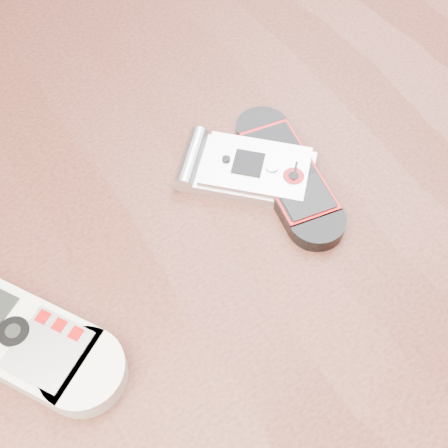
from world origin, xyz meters
TOP-DOWN VIEW (x-y plane):
  - table at (0.00, 0.00)m, footprint 1.20×0.80m
  - nokia_white at (-0.16, 0.00)m, footprint 0.14×0.18m
  - nokia_black_red at (0.07, 0.01)m, footprint 0.07×0.15m
  - motorola_razr at (0.05, 0.03)m, footprint 0.12×0.12m

SIDE VIEW (x-z plane):
  - table at x=0.00m, z-range 0.27..1.02m
  - nokia_black_red at x=0.07m, z-range 0.75..0.76m
  - motorola_razr at x=0.05m, z-range 0.75..0.77m
  - nokia_white at x=-0.16m, z-range 0.75..0.77m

